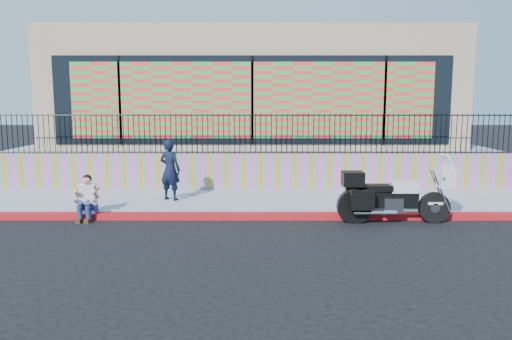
{
  "coord_description": "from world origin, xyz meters",
  "views": [
    {
      "loc": [
        0.13,
        -11.82,
        2.89
      ],
      "look_at": [
        0.12,
        1.2,
        1.03
      ],
      "focal_mm": 35.0,
      "sensor_mm": 36.0,
      "label": 1
    }
  ],
  "objects": [
    {
      "name": "police_motorcycle",
      "position": [
        3.32,
        -0.35,
        0.68
      ],
      "size": [
        2.61,
        0.86,
        1.63
      ],
      "color": "black",
      "rests_on": "ground"
    },
    {
      "name": "red_curb",
      "position": [
        0.0,
        0.0,
        0.07
      ],
      "size": [
        16.0,
        0.3,
        0.15
      ],
      "primitive_type": "cube",
      "color": "#A3170B",
      "rests_on": "ground"
    },
    {
      "name": "sidewalk",
      "position": [
        0.0,
        1.65,
        0.07
      ],
      "size": [
        16.0,
        3.0,
        0.15
      ],
      "primitive_type": "cube",
      "color": "#9199AE",
      "rests_on": "ground"
    },
    {
      "name": "police_officer",
      "position": [
        -2.22,
        1.61,
        0.99
      ],
      "size": [
        0.72,
        0.61,
        1.67
      ],
      "primitive_type": "imported",
      "rotation": [
        0.0,
        0.0,
        2.73
      ],
      "color": "black",
      "rests_on": "sidewalk"
    },
    {
      "name": "elevated_platform",
      "position": [
        0.0,
        8.35,
        0.62
      ],
      "size": [
        16.0,
        10.0,
        1.25
      ],
      "primitive_type": "cube",
      "color": "#9199AE",
      "rests_on": "ground"
    },
    {
      "name": "storefront_building",
      "position": [
        0.0,
        8.13,
        3.25
      ],
      "size": [
        14.0,
        8.06,
        4.0
      ],
      "color": "tan",
      "rests_on": "elevated_platform"
    },
    {
      "name": "seated_man",
      "position": [
        -3.96,
        -0.09,
        0.45
      ],
      "size": [
        0.54,
        0.71,
        1.06
      ],
      "color": "navy",
      "rests_on": "ground"
    },
    {
      "name": "metal_fence",
      "position": [
        0.0,
        3.25,
        1.85
      ],
      "size": [
        15.8,
        0.04,
        1.2
      ],
      "primitive_type": null,
      "color": "black",
      "rests_on": "mural_wall"
    },
    {
      "name": "ground",
      "position": [
        0.0,
        0.0,
        0.0
      ],
      "size": [
        90.0,
        90.0,
        0.0
      ],
      "primitive_type": "plane",
      "color": "black",
      "rests_on": "ground"
    },
    {
      "name": "mural_wall",
      "position": [
        0.0,
        3.25,
        0.7
      ],
      "size": [
        16.0,
        0.2,
        1.1
      ],
      "primitive_type": "cube",
      "color": "#FF43AF",
      "rests_on": "sidewalk"
    }
  ]
}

